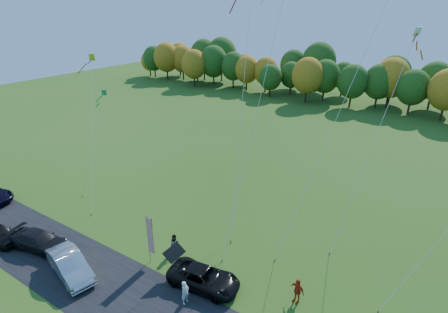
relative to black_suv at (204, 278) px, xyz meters
The scene contains 16 objects.
ground 2.48m from the black_suv, behind, with size 160.00×160.00×0.00m, color #275215.
asphalt_strip 4.44m from the black_suv, 122.46° to the right, with size 90.00×6.00×0.01m, color black.
tree_line 55.35m from the black_suv, 92.44° to the left, with size 116.00×12.00×10.00m, color #1E4711, non-canonical shape.
black_suv is the anchor object (origin of this frame).
silver_sedan 9.75m from the black_suv, 154.16° to the right, with size 1.77×5.08×1.67m, color #B5B4B9.
dark_truck_a 13.95m from the black_suv, 164.59° to the right, with size 2.04×5.03×1.46m, color black.
person_tailgate_a 1.88m from the black_suv, 94.55° to the right, with size 0.62×0.41×1.70m, color silver.
person_tailgate_b 4.25m from the black_suv, 157.29° to the left, with size 0.84×0.66×1.74m, color gray.
person_east 6.32m from the black_suv, 19.85° to the left, with size 1.07×0.44×1.82m, color #BA3211.
feather_flag 5.06m from the black_suv, behind, with size 0.55×0.07×4.13m.
kite_delta_blue 14.87m from the black_suv, 106.25° to the left, with size 5.41×11.01×23.15m.
kite_parafoil_orange 19.39m from the black_suv, 60.77° to the left, with size 7.86×12.75×31.07m.
kite_delta_red 14.08m from the black_suv, 90.16° to the left, with size 2.24×9.91×23.03m.
kite_diamond_yellow 18.15m from the black_suv, 163.97° to the left, with size 5.35×6.81×14.00m.
kite_diamond_green 19.46m from the black_suv, 161.35° to the left, with size 1.01×5.07×10.50m.
kite_diamond_white 15.56m from the black_suv, 56.08° to the left, with size 2.99×7.03×16.94m.
Camera 1 is at (13.64, -15.41, 17.93)m, focal length 28.00 mm.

